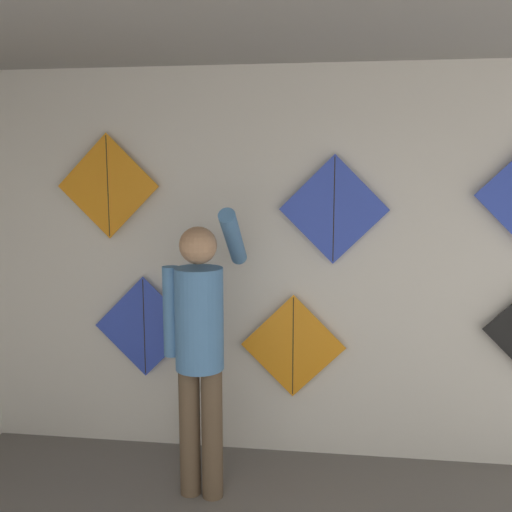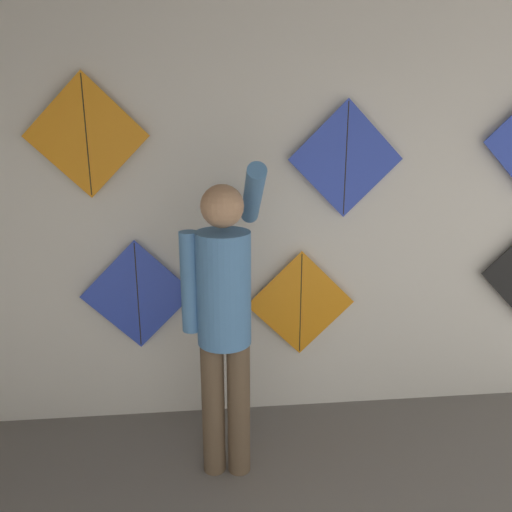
% 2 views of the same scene
% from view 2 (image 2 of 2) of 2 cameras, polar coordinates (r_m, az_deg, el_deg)
% --- Properties ---
extents(back_panel, '(5.73, 0.06, 2.80)m').
position_cam_2_polar(back_panel, '(3.43, 7.37, 4.07)').
color(back_panel, silver).
rests_on(back_panel, ground).
extents(shopkeeper, '(0.47, 0.63, 1.86)m').
position_cam_2_polar(shopkeeper, '(2.81, -3.67, -6.03)').
color(shopkeeper, brown).
rests_on(shopkeeper, ground).
extents(kite_0, '(0.75, 0.01, 0.75)m').
position_cam_2_polar(kite_0, '(3.41, -13.36, -4.35)').
color(kite_0, blue).
extents(kite_1, '(0.75, 0.01, 0.75)m').
position_cam_2_polar(kite_1, '(3.47, 5.12, -5.43)').
color(kite_1, orange).
extents(kite_3, '(0.75, 0.01, 0.75)m').
position_cam_2_polar(kite_3, '(3.26, -18.81, 12.86)').
color(kite_3, orange).
extents(kite_4, '(0.75, 0.01, 0.75)m').
position_cam_2_polar(kite_4, '(3.31, 10.23, 10.83)').
color(kite_4, blue).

